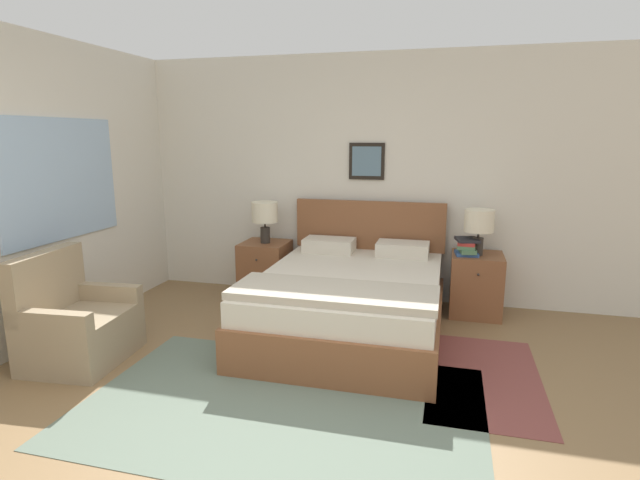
% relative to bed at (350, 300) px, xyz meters
% --- Properties ---
extents(ground_plane, '(16.00, 16.00, 0.00)m').
position_rel_bed_xyz_m(ground_plane, '(-0.11, -2.02, -0.31)').
color(ground_plane, olive).
extents(wall_back, '(7.20, 0.09, 2.60)m').
position_rel_bed_xyz_m(wall_back, '(-0.11, 1.12, 0.99)').
color(wall_back, silver).
rests_on(wall_back, ground_plane).
extents(wall_left, '(0.08, 5.51, 2.60)m').
position_rel_bed_xyz_m(wall_left, '(-2.54, -0.47, 1.00)').
color(wall_left, silver).
rests_on(wall_left, ground_plane).
extents(area_rug_main, '(2.63, 1.71, 0.01)m').
position_rel_bed_xyz_m(area_rug_main, '(-0.19, -1.35, -0.30)').
color(area_rug_main, slate).
rests_on(area_rug_main, ground_plane).
extents(area_rug_bedside, '(0.81, 1.48, 0.01)m').
position_rel_bed_xyz_m(area_rug_bedside, '(1.13, -0.60, -0.30)').
color(area_rug_bedside, brown).
rests_on(area_rug_bedside, ground_plane).
extents(bed, '(1.60, 2.10, 1.08)m').
position_rel_bed_xyz_m(bed, '(0.00, 0.00, 0.00)').
color(bed, brown).
rests_on(bed, ground_plane).
extents(armchair, '(0.72, 0.83, 0.88)m').
position_rel_bed_xyz_m(armchair, '(-1.99, -1.10, -0.02)').
color(armchair, '#998466').
rests_on(armchair, ground_plane).
extents(nightstand_near_window, '(0.49, 0.51, 0.61)m').
position_rel_bed_xyz_m(nightstand_near_window, '(-1.11, 0.79, 0.00)').
color(nightstand_near_window, brown).
rests_on(nightstand_near_window, ground_plane).
extents(nightstand_by_door, '(0.49, 0.51, 0.61)m').
position_rel_bed_xyz_m(nightstand_by_door, '(1.11, 0.79, 0.00)').
color(nightstand_by_door, brown).
rests_on(nightstand_by_door, ground_plane).
extents(table_lamp_near_window, '(0.28, 0.28, 0.45)m').
position_rel_bed_xyz_m(table_lamp_near_window, '(-1.10, 0.78, 0.62)').
color(table_lamp_near_window, '#2D2823').
rests_on(table_lamp_near_window, nightstand_near_window).
extents(table_lamp_by_door, '(0.28, 0.28, 0.45)m').
position_rel_bed_xyz_m(table_lamp_by_door, '(1.10, 0.78, 0.62)').
color(table_lamp_by_door, '#2D2823').
rests_on(table_lamp_by_door, nightstand_by_door).
extents(book_thick_bottom, '(0.23, 0.24, 0.03)m').
position_rel_bed_xyz_m(book_thick_bottom, '(1.00, 0.75, 0.32)').
color(book_thick_bottom, '#335693').
rests_on(book_thick_bottom, nightstand_by_door).
extents(book_hardcover_middle, '(0.19, 0.29, 0.04)m').
position_rel_bed_xyz_m(book_hardcover_middle, '(1.00, 0.75, 0.36)').
color(book_hardcover_middle, '#4C7551').
rests_on(book_hardcover_middle, book_thick_bottom).
extents(book_novel_upper, '(0.19, 0.26, 0.03)m').
position_rel_bed_xyz_m(book_novel_upper, '(1.00, 0.75, 0.40)').
color(book_novel_upper, '#4C7551').
rests_on(book_novel_upper, book_hardcover_middle).
extents(book_slim_near_top, '(0.18, 0.25, 0.03)m').
position_rel_bed_xyz_m(book_slim_near_top, '(1.00, 0.75, 0.43)').
color(book_slim_near_top, '#B7332D').
rests_on(book_slim_near_top, book_novel_upper).
extents(book_paperback_top, '(0.25, 0.28, 0.03)m').
position_rel_bed_xyz_m(book_paperback_top, '(1.00, 0.75, 0.46)').
color(book_paperback_top, '#232328').
rests_on(book_paperback_top, book_slim_near_top).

